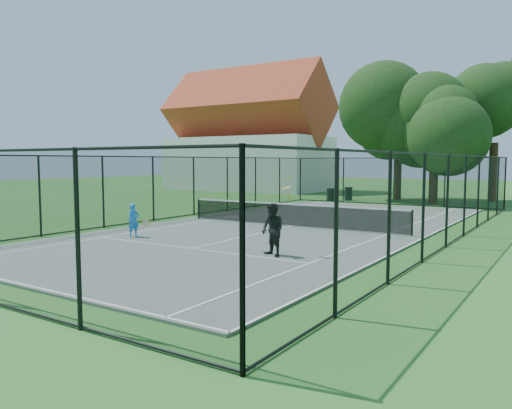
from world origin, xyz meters
The scene contains 12 objects.
ground centered at (0.00, 0.00, 0.00)m, with size 120.00×120.00×0.00m, color #296221.
tennis_court centered at (0.00, 0.00, 0.03)m, with size 11.00×24.00×0.06m, color #536259.
tennis_net centered at (0.00, 0.00, 0.58)m, with size 10.08×0.08×0.95m.
fence centered at (0.00, 0.00, 1.50)m, with size 13.10×26.10×3.00m.
tree_near_left centered at (-1.08, 17.73, 5.32)m, with size 6.64×6.64×8.66m.
tree_near_mid centered at (2.10, 15.04, 4.77)m, with size 5.93×5.93×7.75m.
tree_near_right centered at (4.99, 19.41, 5.60)m, with size 6.39×6.39×8.81m.
building centered at (-17.00, 22.00, 4.93)m, with size 15.30×8.15×11.87m.
trash_bin_left centered at (-4.63, 13.99, 0.44)m, with size 0.58×0.58×0.87m.
trash_bin_right centered at (-3.62, 14.79, 0.48)m, with size 0.58×0.58×0.95m.
player_blue centered at (-3.31, -5.65, 0.65)m, with size 0.76×0.48×1.19m.
player_black centered at (2.74, -6.03, 0.82)m, with size 0.90×0.92×2.25m.
Camera 1 is at (10.05, -18.13, 2.78)m, focal length 35.00 mm.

